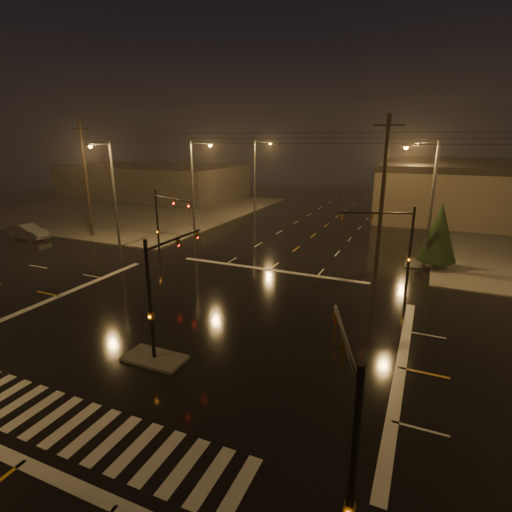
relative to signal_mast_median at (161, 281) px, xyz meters
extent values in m
plane|color=black|center=(0.00, 3.07, -3.75)|extent=(140.00, 140.00, 0.00)
cube|color=#4D4A45|center=(-30.00, 33.07, -3.69)|extent=(36.00, 36.00, 0.12)
cube|color=#4D4A45|center=(0.00, -0.93, -3.68)|extent=(3.00, 1.60, 0.15)
cube|color=beige|center=(0.00, -5.93, -3.75)|extent=(15.00, 2.60, 0.01)
cube|color=beige|center=(0.00, -7.93, -3.75)|extent=(16.00, 0.50, 0.01)
cube|color=beige|center=(0.00, 14.07, -3.75)|extent=(16.00, 0.50, 0.01)
cube|color=#3F3B38|center=(-35.00, 45.07, -0.95)|extent=(30.00, 18.00, 5.60)
cylinder|color=black|center=(0.00, -0.93, -0.75)|extent=(0.18, 0.18, 6.00)
cylinder|color=black|center=(0.00, 1.32, 1.75)|extent=(0.12, 4.50, 0.12)
imported|color=#594707|center=(0.00, 3.35, 1.70)|extent=(0.16, 0.20, 1.00)
cube|color=#594707|center=(0.00, -0.93, -1.45)|extent=(0.25, 0.18, 0.35)
cylinder|color=black|center=(10.50, 13.57, -0.75)|extent=(0.18, 0.18, 6.00)
cylinder|color=black|center=(8.15, 12.72, 1.75)|extent=(4.74, 1.82, 0.12)
imported|color=#594707|center=(6.04, 11.95, 1.70)|extent=(0.24, 0.22, 1.00)
cube|color=#594707|center=(10.50, 13.57, -1.45)|extent=(0.25, 0.18, 0.35)
cylinder|color=black|center=(-10.50, 13.57, -0.75)|extent=(0.18, 0.18, 6.00)
cylinder|color=black|center=(-8.15, 12.72, 1.75)|extent=(4.74, 1.82, 0.12)
imported|color=#594707|center=(-6.04, 11.95, 1.70)|extent=(0.24, 0.22, 1.00)
cube|color=#594707|center=(-10.50, 13.57, -1.45)|extent=(0.25, 0.18, 0.35)
cylinder|color=black|center=(10.50, -7.43, -0.75)|extent=(0.18, 0.18, 6.00)
cylinder|color=black|center=(9.82, -5.55, 1.75)|extent=(1.48, 3.80, 0.12)
imported|color=#594707|center=(9.20, -3.86, 1.70)|extent=(0.22, 0.24, 1.00)
cube|color=#594707|center=(10.50, -7.43, -1.45)|extent=(0.25, 0.18, 0.35)
cylinder|color=#38383A|center=(-11.50, 21.07, 1.25)|extent=(0.24, 0.24, 10.00)
cylinder|color=#38383A|center=(-10.30, 21.07, 6.05)|extent=(2.40, 0.14, 0.14)
cube|color=#38383A|center=(-9.20, 21.07, 6.00)|extent=(0.70, 0.30, 0.18)
sphere|color=orange|center=(-9.20, 21.07, 5.87)|extent=(0.32, 0.32, 0.32)
cylinder|color=#38383A|center=(-11.50, 37.07, 1.25)|extent=(0.24, 0.24, 10.00)
cylinder|color=#38383A|center=(-10.30, 37.07, 6.05)|extent=(2.40, 0.14, 0.14)
cube|color=#38383A|center=(-9.20, 37.07, 6.00)|extent=(0.70, 0.30, 0.18)
sphere|color=orange|center=(-9.20, 37.07, 5.87)|extent=(0.32, 0.32, 0.32)
cylinder|color=#38383A|center=(11.50, 19.07, 1.25)|extent=(0.24, 0.24, 10.00)
cylinder|color=#38383A|center=(10.30, 19.07, 6.05)|extent=(2.40, 0.14, 0.14)
cube|color=#38383A|center=(9.20, 19.07, 6.00)|extent=(0.70, 0.30, 0.18)
sphere|color=orange|center=(9.20, 19.07, 5.87)|extent=(0.32, 0.32, 0.32)
cylinder|color=#38383A|center=(11.50, 39.07, 1.25)|extent=(0.24, 0.24, 10.00)
cylinder|color=#38383A|center=(10.30, 39.07, 6.05)|extent=(2.40, 0.14, 0.14)
cube|color=#38383A|center=(9.20, 39.07, 6.00)|extent=(0.70, 0.30, 0.18)
sphere|color=orange|center=(9.20, 39.07, 5.87)|extent=(0.32, 0.32, 0.32)
cylinder|color=#38383A|center=(-16.00, 14.57, 1.25)|extent=(0.24, 0.24, 10.00)
cylinder|color=#38383A|center=(-16.00, 13.37, 6.05)|extent=(0.14, 2.40, 0.14)
cube|color=#38383A|center=(-16.00, 12.27, 6.00)|extent=(0.30, 0.70, 0.18)
sphere|color=orange|center=(-16.00, 12.27, 5.87)|extent=(0.32, 0.32, 0.32)
cylinder|color=black|center=(-22.00, 17.07, 2.25)|extent=(0.32, 0.32, 12.00)
cube|color=black|center=(-22.00, 17.07, 7.45)|extent=(2.20, 0.12, 0.12)
cylinder|color=black|center=(8.00, 17.07, 2.25)|extent=(0.32, 0.32, 12.00)
cube|color=black|center=(8.00, 17.07, 7.45)|extent=(2.20, 0.12, 0.12)
cylinder|color=black|center=(12.33, 19.87, -3.40)|extent=(0.18, 0.18, 0.70)
cone|color=black|center=(12.33, 19.87, -0.70)|extent=(3.01, 3.01, 4.71)
imported|color=slate|center=(-27.41, 13.42, -2.96)|extent=(4.82, 1.71, 1.58)
camera|label=1|loc=(11.37, -14.63, 6.55)|focal=28.00mm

